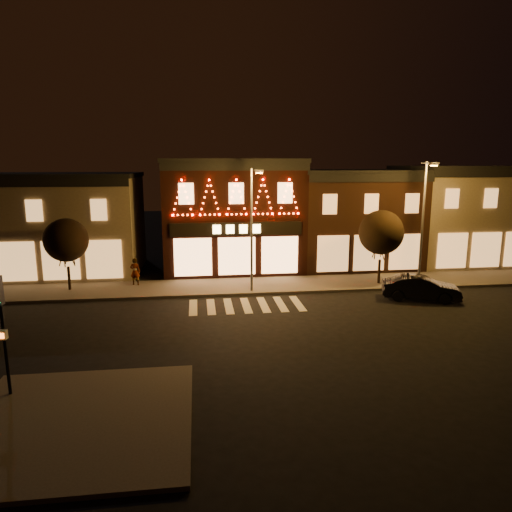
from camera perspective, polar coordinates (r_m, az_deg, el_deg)
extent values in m
plane|color=black|center=(22.72, -0.13, -9.11)|extent=(120.00, 120.00, 0.00)
cube|color=#47423D|center=(30.53, 1.71, -3.62)|extent=(44.00, 4.00, 0.15)
cube|color=#47423D|center=(16.18, -21.16, -18.52)|extent=(7.00, 7.00, 0.15)
cube|color=#786855|center=(36.88, -23.59, 3.45)|extent=(12.00, 8.00, 7.00)
cube|color=black|center=(36.63, -24.05, 9.11)|extent=(12.20, 8.20, 0.30)
cube|color=black|center=(32.77, -25.99, 8.11)|extent=(12.00, 0.25, 0.50)
cube|color=black|center=(35.45, -2.99, 4.91)|extent=(10.00, 8.00, 8.00)
cube|color=black|center=(35.24, -3.06, 11.64)|extent=(10.20, 8.20, 0.30)
cube|color=black|center=(31.20, -2.48, 10.96)|extent=(10.00, 0.25, 0.50)
cube|color=black|center=(31.44, -2.41, 3.37)|extent=(9.00, 0.15, 0.90)
cube|color=#FFD87F|center=(31.35, -2.39, 3.35)|extent=(3.40, 0.08, 0.60)
cube|color=#351D12|center=(37.43, 11.72, 4.42)|extent=(9.00, 8.00, 7.20)
cube|color=black|center=(37.19, 11.95, 10.16)|extent=(9.20, 8.20, 0.30)
cube|color=black|center=(33.40, 14.22, 9.27)|extent=(9.00, 0.25, 0.50)
cube|color=#786855|center=(41.23, 23.68, 4.53)|extent=(9.00, 8.00, 7.50)
cube|color=black|center=(41.02, 24.11, 9.94)|extent=(9.20, 8.20, 0.30)
cube|color=black|center=(37.61, 27.27, 9.03)|extent=(9.00, 0.25, 0.50)
cylinder|color=black|center=(17.84, -28.70, -8.60)|extent=(0.11, 0.11, 4.24)
cube|color=beige|center=(17.65, -28.87, -8.52)|extent=(0.32, 0.24, 0.31)
cylinder|color=#59595E|center=(28.21, -0.55, 3.11)|extent=(0.15, 0.15, 7.52)
cylinder|color=#59595E|center=(27.21, -0.09, 10.56)|extent=(0.36, 1.50, 0.09)
cube|color=#59595E|center=(26.50, 0.41, 10.44)|extent=(0.51, 0.34, 0.17)
cube|color=orange|center=(26.50, 0.41, 10.22)|extent=(0.39, 0.25, 0.05)
cylinder|color=#59595E|center=(31.80, 19.87, 3.75)|extent=(0.16, 0.16, 7.94)
cylinder|color=#59595E|center=(30.81, 20.73, 10.71)|extent=(0.44, 1.57, 0.10)
cube|color=#59595E|center=(30.04, 21.13, 10.59)|extent=(0.54, 0.38, 0.18)
cube|color=orange|center=(30.04, 21.12, 10.38)|extent=(0.41, 0.28, 0.05)
cylinder|color=black|center=(31.30, -22.09, -2.55)|extent=(0.17, 0.17, 1.48)
sphere|color=black|center=(30.84, -22.42, 1.83)|extent=(2.70, 2.70, 2.70)
cylinder|color=black|center=(31.65, 14.97, -1.84)|extent=(0.17, 0.17, 1.59)
sphere|color=black|center=(31.18, 15.21, 2.83)|extent=(2.91, 2.91, 2.91)
imported|color=black|center=(29.04, 19.70, -3.73)|extent=(4.68, 2.92, 1.46)
imported|color=gray|center=(31.13, -14.71, -1.86)|extent=(0.71, 0.53, 1.78)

